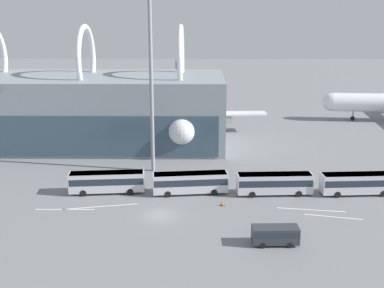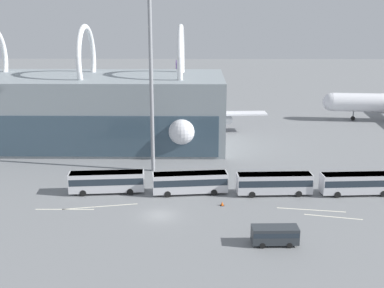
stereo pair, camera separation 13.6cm
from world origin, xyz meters
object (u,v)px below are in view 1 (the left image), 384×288
Objects in this scene: shuttle_bus_2 at (274,182)px; airliner_at_gate_far at (179,111)px; service_van_foreground at (275,234)px; floodlight_mast at (151,51)px; shuttle_bus_0 at (107,181)px; shuttle_bus_1 at (190,182)px; traffic_cone_0 at (222,204)px; shuttle_bus_3 at (358,182)px.

airliner_at_gate_far is at bearing 110.25° from shuttle_bus_2.
floodlight_mast is at bearing 120.16° from service_van_foreground.
airliner_at_gate_far is at bearing 69.79° from shuttle_bus_0.
airliner_at_gate_far is at bearing 88.42° from shuttle_bus_1.
floodlight_mast is (-3.62, -26.21, 15.63)m from airliner_at_gate_far.
shuttle_bus_2 is 18.80× the size of traffic_cone_0.
airliner_at_gate_far is at bearing 102.42° from service_van_foreground.
shuttle_bus_1 is 1.01× the size of shuttle_bus_2.
shuttle_bus_0 is at bearing 176.01° from shuttle_bus_2.
shuttle_bus_2 is 0.36× the size of floodlight_mast.
shuttle_bus_0 and shuttle_bus_2 have the same top height.
airliner_at_gate_far is 3.54× the size of shuttle_bus_0.
traffic_cone_0 is (4.76, -4.67, -1.67)m from shuttle_bus_1.
shuttle_bus_3 is 2.05× the size of service_van_foreground.
airliner_at_gate_far is at bearing 100.66° from traffic_cone_0.
floodlight_mast is (-17.31, 27.72, 19.68)m from service_van_foreground.
service_van_foreground reaches higher than traffic_cone_0.
shuttle_bus_0 is at bearing 164.59° from traffic_cone_0.
shuttle_bus_2 is (16.11, -37.50, -3.44)m from airliner_at_gate_far.
floodlight_mast is at bearing -11.71° from airliner_at_gate_far.
traffic_cone_0 is at bearing -50.82° from shuttle_bus_1.
service_van_foreground is (10.56, -16.67, -0.61)m from shuttle_bus_1.
shuttle_bus_0 is 18.90× the size of traffic_cone_0.
shuttle_bus_1 is 12.98m from shuttle_bus_2.
shuttle_bus_0 and shuttle_bus_3 have the same top height.
airliner_at_gate_far is 3.56× the size of shuttle_bus_3.
shuttle_bus_0 is at bearing 142.52° from service_van_foreground.
service_van_foreground is 13.36m from traffic_cone_0.
service_van_foreground is 38.15m from floodlight_mast.
airliner_at_gate_far is at bearing 82.14° from floodlight_mast.
shuttle_bus_0 is 12.98m from shuttle_bus_1.
shuttle_bus_3 is 0.36× the size of floodlight_mast.
shuttle_bus_3 is at bearing 34.07° from airliner_at_gate_far.
shuttle_bus_2 is at bearing -7.41° from shuttle_bus_1.
shuttle_bus_3 is 22.65m from service_van_foreground.
shuttle_bus_0 and shuttle_bus_1 have the same top height.
traffic_cone_0 is at bearing -20.74° from shuttle_bus_0.
shuttle_bus_2 is 29.67m from floodlight_mast.
floodlight_mast reaches higher than shuttle_bus_0.
airliner_at_gate_far is 30.73m from floodlight_mast.
floodlight_mast is (6.23, 10.83, 19.07)m from shuttle_bus_0.
service_van_foreground is 9.19× the size of traffic_cone_0.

